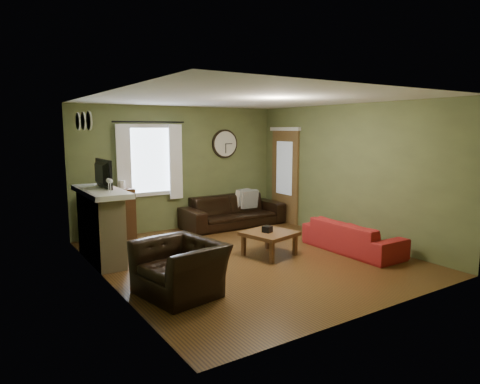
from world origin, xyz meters
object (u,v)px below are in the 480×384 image
bookshelf (112,215)px  armchair (180,268)px  coffee_table (269,244)px  sofa_brown (233,211)px  sofa_red (352,236)px

bookshelf → armchair: (-0.09, -3.23, -0.15)m
bookshelf → coffee_table: bearing=-52.6°
coffee_table → sofa_brown: bearing=73.1°
sofa_brown → coffee_table: 2.34m
sofa_red → sofa_brown: bearing=13.8°
armchair → sofa_red: bearing=81.8°
coffee_table → sofa_red: bearing=-23.3°
bookshelf → sofa_red: bookshelf is taller
bookshelf → sofa_red: 4.51m
bookshelf → sofa_red: size_ratio=0.54×
sofa_red → armchair: bearing=92.4°
armchair → coffee_table: (2.00, 0.73, -0.14)m
sofa_brown → armchair: armchair is taller
sofa_brown → coffee_table: sofa_brown is taller
bookshelf → coffee_table: size_ratio=1.27×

